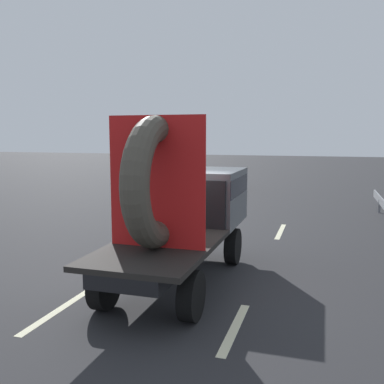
% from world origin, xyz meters
% --- Properties ---
extents(ground_plane, '(120.00, 120.00, 0.00)m').
position_xyz_m(ground_plane, '(0.00, 0.00, 0.00)').
color(ground_plane, '#28282B').
extents(flatbed_truck, '(2.02, 5.67, 3.60)m').
position_xyz_m(flatbed_truck, '(0.39, 0.37, 1.67)').
color(flatbed_truck, black).
rests_on(flatbed_truck, ground_plane).
extents(distant_sedan, '(1.64, 3.83, 1.25)m').
position_xyz_m(distant_sedan, '(-2.90, 15.94, 0.67)').
color(distant_sedan, black).
rests_on(distant_sedan, ground_plane).
extents(lane_dash_left_near, '(0.16, 2.50, 0.01)m').
position_xyz_m(lane_dash_left_near, '(-1.26, -2.20, 0.00)').
color(lane_dash_left_near, beige).
rests_on(lane_dash_left_near, ground_plane).
extents(lane_dash_left_far, '(0.16, 2.71, 0.01)m').
position_xyz_m(lane_dash_left_far, '(-1.26, 5.91, 0.00)').
color(lane_dash_left_far, beige).
rests_on(lane_dash_left_far, ground_plane).
extents(lane_dash_right_near, '(0.16, 2.06, 0.01)m').
position_xyz_m(lane_dash_right_near, '(2.03, -2.10, 0.00)').
color(lane_dash_right_near, beige).
rests_on(lane_dash_right_near, ground_plane).
extents(lane_dash_right_far, '(0.16, 2.37, 0.01)m').
position_xyz_m(lane_dash_right_far, '(2.03, 5.60, 0.00)').
color(lane_dash_right_far, beige).
rests_on(lane_dash_right_far, ground_plane).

